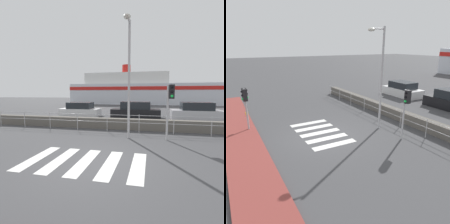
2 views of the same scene
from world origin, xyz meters
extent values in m
plane|color=#424244|center=(0.00, 0.00, 0.00)|extent=(160.00, 160.00, 0.00)
cube|color=silver|center=(-2.34, 0.00, 0.00)|extent=(0.45, 2.40, 0.01)
cube|color=silver|center=(-1.44, 0.00, 0.00)|extent=(0.45, 2.40, 0.01)
cube|color=silver|center=(-0.54, 0.00, 0.00)|extent=(0.45, 2.40, 0.01)
cube|color=silver|center=(0.36, 0.00, 0.00)|extent=(0.45, 2.40, 0.01)
cube|color=silver|center=(1.26, 0.00, 0.00)|extent=(0.45, 2.40, 0.01)
cube|color=#605B54|center=(0.00, 5.65, 0.34)|extent=(19.28, 0.55, 0.68)
cylinder|color=#B2B2B5|center=(0.00, 4.77, 1.02)|extent=(17.36, 0.03, 0.03)
cylinder|color=#B2B2B5|center=(0.00, 4.77, 0.59)|extent=(17.36, 0.03, 0.03)
cylinder|color=#B2B2B5|center=(-8.68, 4.77, 0.54)|extent=(0.04, 0.04, 1.08)
cylinder|color=#B2B2B5|center=(-6.75, 4.77, 0.54)|extent=(0.04, 0.04, 1.08)
cylinder|color=#B2B2B5|center=(-4.82, 4.77, 0.54)|extent=(0.04, 0.04, 1.08)
cylinder|color=#B2B2B5|center=(-2.89, 4.77, 0.54)|extent=(0.04, 0.04, 1.08)
cylinder|color=#B2B2B5|center=(-0.96, 4.77, 0.54)|extent=(0.04, 0.04, 1.08)
cylinder|color=#B2B2B5|center=(0.96, 4.77, 0.54)|extent=(0.04, 0.04, 1.08)
cylinder|color=#B2B2B5|center=(2.89, 4.77, 0.54)|extent=(0.04, 0.04, 1.08)
cylinder|color=#B2B2B5|center=(4.82, 4.77, 0.54)|extent=(0.04, 0.04, 1.08)
cylinder|color=#B2B2B5|center=(2.41, 3.46, 1.36)|extent=(0.10, 0.10, 2.73)
cube|color=black|center=(2.58, 3.46, 2.39)|extent=(0.24, 0.24, 0.68)
sphere|color=black|center=(2.58, 3.32, 2.60)|extent=(0.13, 0.13, 0.13)
sphere|color=black|center=(2.58, 3.32, 2.39)|extent=(0.13, 0.13, 0.13)
sphere|color=#19D84C|center=(2.58, 3.32, 2.18)|extent=(0.13, 0.13, 0.13)
cylinder|color=#B2B2B5|center=(0.51, 3.45, 2.92)|extent=(0.12, 0.12, 5.85)
cylinder|color=#B2B2B5|center=(0.51, 3.02, 5.70)|extent=(0.07, 0.86, 0.07)
ellipsoid|color=silver|center=(0.51, 2.59, 5.65)|extent=(0.32, 0.42, 0.19)
cube|color=silver|center=(0.00, 32.80, 2.12)|extent=(30.93, 6.57, 4.24)
cube|color=white|center=(-3.71, 32.80, 5.40)|extent=(17.32, 5.26, 2.33)
cube|color=red|center=(0.00, 29.49, 3.30)|extent=(30.93, 0.08, 0.68)
cylinder|color=red|center=(-3.71, 32.80, 7.47)|extent=(1.80, 1.80, 1.80)
cube|color=silver|center=(-5.36, 11.14, 0.39)|extent=(3.98, 1.87, 0.77)
cube|color=#1E2328|center=(-5.36, 11.14, 1.09)|extent=(2.39, 1.65, 0.63)
cube|color=black|center=(0.22, 11.14, 0.42)|extent=(4.51, 1.87, 0.83)
cube|color=#1E2328|center=(0.22, 11.14, 1.18)|extent=(2.71, 1.64, 0.68)
cube|color=#BCBCC1|center=(5.52, 11.14, 0.42)|extent=(4.23, 1.87, 0.84)
cube|color=#1E2328|center=(5.52, 11.14, 1.18)|extent=(2.54, 1.64, 0.69)
camera|label=1|loc=(1.61, -5.38, 2.32)|focal=28.00mm
camera|label=2|loc=(10.25, -4.76, 4.92)|focal=35.00mm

